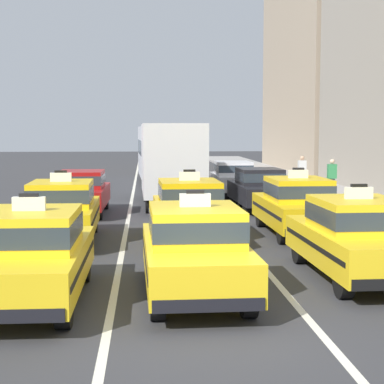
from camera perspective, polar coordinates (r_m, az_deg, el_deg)
The scene contains 17 objects.
ground_plane at distance 9.90m, azimuth 1.89°, elevation -12.34°, with size 160.00×160.00×0.00m, color #353538.
lane_stripe_left_center at distance 29.53m, azimuth -5.33°, elevation -0.35°, with size 0.14×80.00×0.01m, color silver.
lane_stripe_center_right at distance 29.64m, azimuth 0.87°, elevation -0.30°, with size 0.14×80.00×0.01m, color silver.
sidewalk_curb at distance 25.88m, azimuth 14.32°, elevation -1.18°, with size 4.00×90.00×0.15m, color #9E9993.
taxi_left_nearest at distance 11.55m, azimuth -14.14°, elevation -5.41°, with size 1.84×4.57×1.96m.
taxi_left_second at distance 17.63m, azimuth -11.53°, elevation -1.59°, with size 1.91×4.60×1.96m.
sedan_left_third at distance 23.30m, azimuth -9.83°, elevation 0.09°, with size 1.82×4.33×1.58m.
taxi_center_nearest at distance 11.75m, azimuth 0.22°, elevation -5.04°, with size 1.91×4.59×1.96m.
taxi_center_second at distance 17.65m, azimuth -0.26°, elevation -1.47°, with size 1.93×4.61×1.96m.
box_truck_center_third at distance 25.70m, azimuth -1.90°, elevation 2.76°, with size 2.40×7.00×3.27m.
bus_center_fourth at distance 35.83m, azimuth -2.60°, elevation 3.62°, with size 2.90×11.28×3.22m.
taxi_right_nearest at distance 13.48m, azimuth 14.41°, elevation -3.85°, with size 1.90×4.59×1.96m.
taxi_right_second at distance 18.74m, azimuth 9.34°, elevation -1.13°, with size 1.86×4.58×1.96m.
sedan_right_third at distance 24.44m, azimuth 6.01°, elevation 0.40°, with size 1.90×4.35×1.58m.
sedan_right_fourth at distance 29.65m, azimuth 3.66°, elevation 1.33°, with size 1.80×4.32×1.58m.
pedestrian_near_crosswalk at distance 29.59m, azimuth 9.78°, elevation 1.57°, with size 0.36×0.24×1.71m.
pedestrian_by_storefront at distance 26.84m, azimuth 12.34°, elevation 1.09°, with size 0.47×0.24×1.70m.
Camera 1 is at (-1.01, -9.37, 3.05)m, focal length 59.79 mm.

